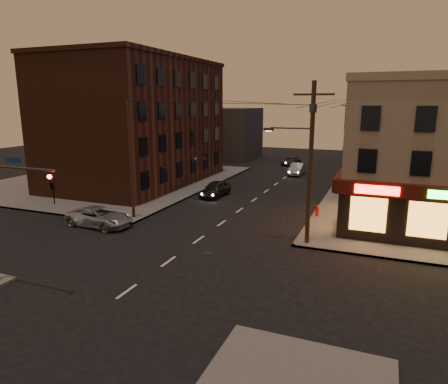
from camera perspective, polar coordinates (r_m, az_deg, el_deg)
The scene contains 15 objects.
ground at distance 23.36m, azimuth -7.95°, elevation -9.81°, with size 120.00×120.00×0.00m, color black.
sidewalk_nw at distance 48.29m, azimuth -15.29°, elevation 1.71°, with size 24.00×28.00×0.15m, color #514F4C.
brick_apartment at distance 45.48m, azimuth -12.21°, elevation 9.58°, with size 12.00×20.00×13.00m, color #472316.
bg_building_ne_a at distance 56.94m, azimuth 25.15°, elevation 6.06°, with size 10.00×12.00×7.00m, color #3F3D3A.
bg_building_nw at distance 65.36m, azimuth 0.48°, elevation 8.39°, with size 9.00×10.00×8.00m, color #3F3D3A.
bg_building_ne_b at distance 70.86m, azimuth 22.99°, elevation 6.92°, with size 8.00×8.00×6.00m, color #3F3D3A.
utility_pole_main at distance 24.98m, azimuth 12.04°, elevation 5.21°, with size 4.20×0.44×10.00m.
utility_pole_far at distance 50.95m, azimuth 17.43°, elevation 7.33°, with size 0.26×0.26×9.00m, color #382619.
utility_pole_west at distance 31.05m, azimuth -13.15°, elevation 4.50°, with size 0.24×0.24×9.00m, color #382619.
traffic_signal at distance 21.57m, azimuth -28.99°, elevation -1.61°, with size 4.49×0.32×6.47m.
suv_cross at distance 30.65m, azimuth -17.34°, elevation -3.41°, with size 2.32×5.04×1.40m, color gray.
sedan_near at distance 38.46m, azimuth -1.24°, elevation 0.45°, with size 1.76×4.38×1.49m, color black.
sedan_mid at distance 50.99m, azimuth 10.40°, elevation 3.25°, with size 1.52×4.35×1.43m, color gray.
sedan_far at distance 58.58m, azimuth 9.59°, elevation 4.42°, with size 1.83×4.49×1.30m, color #1C1B37.
fire_hydrant at distance 32.25m, azimuth 13.17°, elevation -2.53°, with size 0.39×0.39×0.86m.
Camera 1 is at (10.98, -18.60, 8.89)m, focal length 32.00 mm.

